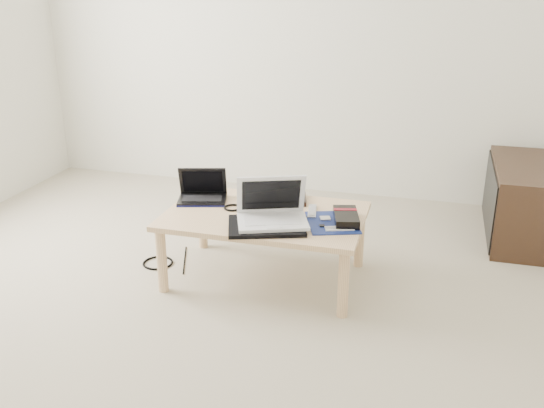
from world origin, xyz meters
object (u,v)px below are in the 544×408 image
(media_cabinet, at_px, (521,201))
(netbook, at_px, (202,193))
(gpu_box, at_px, (346,218))
(white_laptop, at_px, (272,212))
(coffee_table, at_px, (265,222))

(media_cabinet, bearing_deg, netbook, -154.08)
(media_cabinet, bearing_deg, gpu_box, -134.41)
(media_cabinet, height_order, netbook, netbook)
(netbook, height_order, white_laptop, white_laptop)
(netbook, height_order, gpu_box, netbook)
(coffee_table, xyz_separation_m, white_laptop, (0.08, -0.14, 0.12))
(white_laptop, xyz_separation_m, gpu_box, (0.37, 0.14, -0.04))
(media_cabinet, relative_size, gpu_box, 3.31)
(coffee_table, relative_size, media_cabinet, 1.22)
(netbook, relative_size, gpu_box, 1.19)
(coffee_table, relative_size, white_laptop, 2.55)
(netbook, xyz_separation_m, gpu_box, (0.87, -0.12, -0.01))
(netbook, bearing_deg, coffee_table, -14.93)
(netbook, distance_m, white_laptop, 0.56)
(coffee_table, xyz_separation_m, netbook, (-0.41, 0.11, 0.09))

